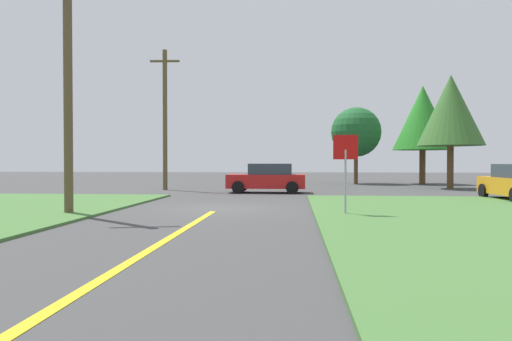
{
  "coord_description": "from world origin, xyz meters",
  "views": [
    {
      "loc": [
        2.79,
        -16.63,
        1.71
      ],
      "look_at": [
        1.01,
        4.7,
        1.31
      ],
      "focal_mm": 32.41,
      "sensor_mm": 36.0,
      "label": 1
    }
  ],
  "objects_px": {
    "utility_pole_mid": "(165,118)",
    "pine_tree_center": "(451,110)",
    "oak_tree_left": "(356,132)",
    "stop_sign": "(345,159)",
    "utility_pole_near": "(68,82)",
    "car_approaching_junction": "(267,178)",
    "oak_tree_right": "(423,118)"
  },
  "relations": [
    {
      "from": "utility_pole_mid",
      "to": "pine_tree_center",
      "type": "bearing_deg",
      "value": 8.81
    },
    {
      "from": "stop_sign",
      "to": "oak_tree_right",
      "type": "distance_m",
      "value": 23.68
    },
    {
      "from": "utility_pole_mid",
      "to": "pine_tree_center",
      "type": "height_order",
      "value": "utility_pole_mid"
    },
    {
      "from": "pine_tree_center",
      "to": "utility_pole_mid",
      "type": "bearing_deg",
      "value": -171.19
    },
    {
      "from": "oak_tree_left",
      "to": "oak_tree_right",
      "type": "distance_m",
      "value": 5.16
    },
    {
      "from": "stop_sign",
      "to": "utility_pole_mid",
      "type": "bearing_deg",
      "value": -53.95
    },
    {
      "from": "stop_sign",
      "to": "utility_pole_mid",
      "type": "relative_size",
      "value": 0.3
    },
    {
      "from": "stop_sign",
      "to": "oak_tree_right",
      "type": "relative_size",
      "value": 0.34
    },
    {
      "from": "car_approaching_junction",
      "to": "utility_pole_mid",
      "type": "relative_size",
      "value": 0.5
    },
    {
      "from": "utility_pole_mid",
      "to": "oak_tree_right",
      "type": "relative_size",
      "value": 1.12
    },
    {
      "from": "oak_tree_left",
      "to": "pine_tree_center",
      "type": "relative_size",
      "value": 0.83
    },
    {
      "from": "utility_pole_near",
      "to": "oak_tree_left",
      "type": "relative_size",
      "value": 1.38
    },
    {
      "from": "utility_pole_near",
      "to": "oak_tree_right",
      "type": "height_order",
      "value": "utility_pole_near"
    },
    {
      "from": "stop_sign",
      "to": "oak_tree_left",
      "type": "xyz_separation_m",
      "value": [
        3.25,
        22.34,
        2.26
      ]
    },
    {
      "from": "utility_pole_near",
      "to": "utility_pole_mid",
      "type": "xyz_separation_m",
      "value": [
        -0.62,
        13.36,
        0.11
      ]
    },
    {
      "from": "utility_pole_mid",
      "to": "oak_tree_left",
      "type": "bearing_deg",
      "value": 36.44
    },
    {
      "from": "utility_pole_mid",
      "to": "oak_tree_left",
      "type": "height_order",
      "value": "utility_pole_mid"
    },
    {
      "from": "utility_pole_near",
      "to": "stop_sign",
      "type": "bearing_deg",
      "value": 2.91
    },
    {
      "from": "utility_pole_near",
      "to": "oak_tree_right",
      "type": "distance_m",
      "value": 28.23
    },
    {
      "from": "utility_pole_mid",
      "to": "oak_tree_left",
      "type": "distance_m",
      "value": 15.87
    },
    {
      "from": "car_approaching_junction",
      "to": "oak_tree_right",
      "type": "relative_size",
      "value": 0.57
    },
    {
      "from": "car_approaching_junction",
      "to": "oak_tree_right",
      "type": "bearing_deg",
      "value": -135.08
    },
    {
      "from": "utility_pole_mid",
      "to": "oak_tree_right",
      "type": "xyz_separation_m",
      "value": [
        17.8,
        9.02,
        0.7
      ]
    },
    {
      "from": "car_approaching_junction",
      "to": "utility_pole_mid",
      "type": "height_order",
      "value": "utility_pole_mid"
    },
    {
      "from": "stop_sign",
      "to": "utility_pole_mid",
      "type": "distance_m",
      "value": 16.25
    },
    {
      "from": "stop_sign",
      "to": "utility_pole_near",
      "type": "bearing_deg",
      "value": 2.57
    },
    {
      "from": "stop_sign",
      "to": "pine_tree_center",
      "type": "xyz_separation_m",
      "value": [
        8.34,
        15.68,
        3.19
      ]
    },
    {
      "from": "utility_pole_mid",
      "to": "pine_tree_center",
      "type": "distance_m",
      "value": 18.08
    },
    {
      "from": "utility_pole_near",
      "to": "oak_tree_left",
      "type": "xyz_separation_m",
      "value": [
        12.14,
        22.79,
        -0.23
      ]
    },
    {
      "from": "oak_tree_left",
      "to": "stop_sign",
      "type": "bearing_deg",
      "value": -98.28
    },
    {
      "from": "stop_sign",
      "to": "oak_tree_left",
      "type": "relative_size",
      "value": 0.42
    },
    {
      "from": "utility_pole_near",
      "to": "oak_tree_left",
      "type": "height_order",
      "value": "utility_pole_near"
    }
  ]
}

